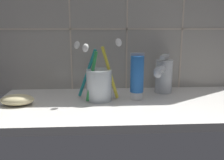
{
  "coord_description": "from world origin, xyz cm",
  "views": [
    {
      "loc": [
        -7.55,
        -65.41,
        23.54
      ],
      "look_at": [
        -3.78,
        1.05,
        8.14
      ],
      "focal_mm": 40.0,
      "sensor_mm": 36.0,
      "label": 1
    }
  ],
  "objects_px": {
    "toothbrush_cup": "(99,83)",
    "toothpaste_tube": "(137,77)",
    "sink_faucet": "(163,75)",
    "soap_bar": "(17,100)"
  },
  "relations": [
    {
      "from": "toothbrush_cup",
      "to": "toothpaste_tube",
      "type": "height_order",
      "value": "toothbrush_cup"
    },
    {
      "from": "sink_faucet",
      "to": "soap_bar",
      "type": "distance_m",
      "value": 0.43
    },
    {
      "from": "toothbrush_cup",
      "to": "toothpaste_tube",
      "type": "relative_size",
      "value": 1.31
    },
    {
      "from": "sink_faucet",
      "to": "toothpaste_tube",
      "type": "bearing_deg",
      "value": -26.76
    },
    {
      "from": "toothbrush_cup",
      "to": "toothpaste_tube",
      "type": "xyz_separation_m",
      "value": [
        0.11,
        -0.0,
        0.02
      ]
    },
    {
      "from": "toothbrush_cup",
      "to": "sink_faucet",
      "type": "distance_m",
      "value": 0.21
    },
    {
      "from": "toothpaste_tube",
      "to": "sink_faucet",
      "type": "bearing_deg",
      "value": 34.67
    },
    {
      "from": "toothpaste_tube",
      "to": "sink_faucet",
      "type": "height_order",
      "value": "toothpaste_tube"
    },
    {
      "from": "sink_faucet",
      "to": "toothbrush_cup",
      "type": "bearing_deg",
      "value": -43.87
    },
    {
      "from": "soap_bar",
      "to": "toothpaste_tube",
      "type": "bearing_deg",
      "value": 5.78
    }
  ]
}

